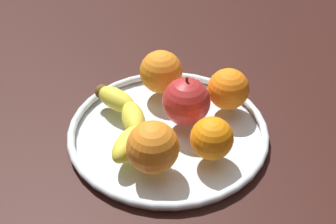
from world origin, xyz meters
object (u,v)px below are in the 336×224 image
object	(u,v)px
banana	(124,118)
orange_back_right	(228,89)
orange_front_left	(212,138)
apple	(186,102)
orange_front_right	(161,72)
orange_back_left	(153,147)
fruit_bowl	(168,131)

from	to	relation	value
banana	orange_back_right	size ratio (longest dim) A/B	2.85
orange_front_left	orange_back_right	bearing A→B (deg)	-32.26
banana	apple	bearing A→B (deg)	-94.24
banana	orange_front_right	world-z (taller)	orange_front_right
orange_back_right	orange_back_left	bearing A→B (deg)	124.39
orange_front_left	orange_back_left	bearing A→B (deg)	90.86
orange_front_left	banana	bearing A→B (deg)	49.59
apple	orange_front_right	xyz separation A→B (cm)	(9.07, 1.64, -0.13)
orange_front_left	orange_back_right	xyz separation A→B (cm)	(10.14, -6.40, 0.24)
fruit_bowl	orange_back_right	size ratio (longest dim) A/B	4.67
orange_back_left	orange_front_left	xyz separation A→B (cm)	(0.13, -8.61, -0.56)
apple	orange_back_right	distance (cm)	7.89
orange_back_left	orange_back_right	xyz separation A→B (cm)	(10.27, -15.01, -0.32)
apple	orange_back_left	xyz separation A→B (cm)	(-8.43, 7.35, -0.08)
orange_back_left	banana	bearing A→B (deg)	13.45
apple	orange_front_left	size ratio (longest dim) A/B	1.33
banana	orange_front_left	world-z (taller)	orange_front_left
orange_back_right	banana	bearing A→B (deg)	93.01
fruit_bowl	orange_front_left	size ratio (longest dim) A/B	5.03
orange_back_left	orange_front_left	size ratio (longest dim) A/B	1.18
fruit_bowl	orange_front_right	world-z (taller)	orange_front_right
fruit_bowl	banana	distance (cm)	7.19
fruit_bowl	orange_front_right	xyz separation A→B (cm)	(9.89, -1.49, 4.53)
orange_back_left	orange_back_right	size ratio (longest dim) A/B	1.09
fruit_bowl	orange_back_left	world-z (taller)	orange_back_left
banana	apple	distance (cm)	9.85
banana	orange_back_right	xyz separation A→B (cm)	(0.91, -17.25, 1.64)
orange_front_left	orange_back_right	size ratio (longest dim) A/B	0.93
banana	orange_front_right	bearing A→B (deg)	-43.02
fruit_bowl	banana	world-z (taller)	banana
orange_back_left	orange_front_right	world-z (taller)	same
orange_back_left	orange_back_right	distance (cm)	18.19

